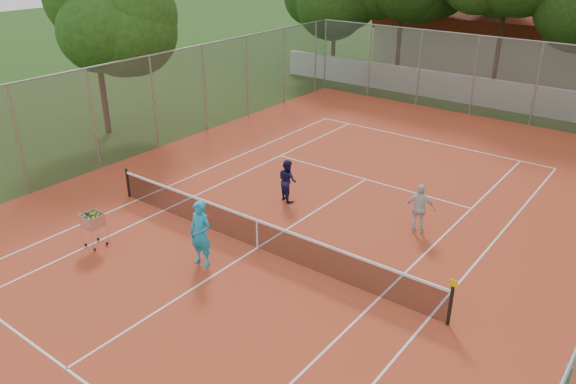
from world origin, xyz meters
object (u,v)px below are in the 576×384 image
Objects in this scene: player_far_left at (287,180)px; player_near at (201,234)px; tennis_net at (257,233)px; player_far_right at (420,208)px; ball_hopper at (94,229)px; clubhouse at (510,36)px.

player_near is at bearing 121.17° from player_far_left.
player_far_right is (3.34, 3.82, 0.31)m from tennis_net.
ball_hopper is at bearing -164.46° from player_near.
player_near reaches higher than player_far_right.
clubhouse is 30.66m from player_near.
player_far_right reaches higher than ball_hopper.
player_near is (-0.67, -1.61, 0.48)m from tennis_net.
clubhouse reaches higher than player_far_left.
clubhouse is 8.46× the size of player_near.
player_near is 4.84m from player_far_left.
clubhouse is 31.92m from ball_hopper.
player_near reaches higher than tennis_net.
tennis_net is 5.08m from player_far_right.
clubhouse is 10.27× the size of player_far_right.
ball_hopper is (-7.25, -6.64, -0.22)m from player_far_right.
ball_hopper is at bearing -93.44° from clubhouse.
tennis_net is 29.12m from clubhouse.
ball_hopper is (-3.24, -1.22, -0.39)m from player_near.
player_far_right is (4.01, 5.43, -0.17)m from player_near.
clubhouse is at bearing 87.43° from player_near.
tennis_net is at bearing -86.05° from clubhouse.
player_far_left is 4.68m from player_far_right.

